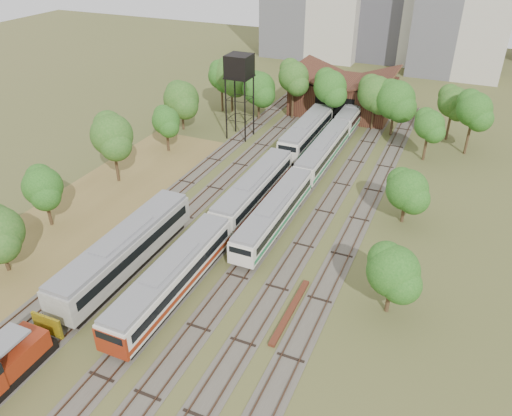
% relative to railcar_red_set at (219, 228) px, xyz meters
% --- Properties ---
extents(ground, '(240.00, 240.00, 0.00)m').
position_rel_railcar_red_set_xyz_m(ground, '(2.00, -14.59, -1.90)').
color(ground, '#475123').
rests_on(ground, ground).
extents(dry_grass_patch, '(14.00, 60.00, 0.04)m').
position_rel_railcar_red_set_xyz_m(dry_grass_patch, '(-16.00, -6.59, -1.88)').
color(dry_grass_patch, brown).
rests_on(dry_grass_patch, ground).
extents(tracks, '(24.60, 80.00, 0.19)m').
position_rel_railcar_red_set_xyz_m(tracks, '(1.33, 10.41, -1.86)').
color(tracks, '#4C473D').
rests_on(tracks, ground).
extents(railcar_red_set, '(2.91, 34.58, 3.59)m').
position_rel_railcar_red_set_xyz_m(railcar_red_set, '(0.00, 0.00, 0.00)').
color(railcar_red_set, black).
rests_on(railcar_red_set, ground).
extents(railcar_green_set, '(2.69, 52.08, 3.32)m').
position_rel_railcar_red_set_xyz_m(railcar_green_set, '(4.00, 22.57, -0.14)').
color(railcar_green_set, black).
rests_on(railcar_green_set, ground).
extents(railcar_rear, '(3.02, 16.08, 3.74)m').
position_rel_railcar_red_set_xyz_m(railcar_rear, '(0.00, 27.43, 0.08)').
color(railcar_rear, black).
rests_on(railcar_rear, ground).
extents(old_grey_coach, '(3.20, 18.00, 3.96)m').
position_rel_railcar_red_set_xyz_m(old_grey_coach, '(-6.00, -7.26, 0.26)').
color(old_grey_coach, black).
rests_on(old_grey_coach, ground).
extents(water_tower, '(3.54, 3.54, 12.23)m').
position_rel_railcar_red_set_xyz_m(water_tower, '(-10.22, 26.68, 8.42)').
color(water_tower, black).
rests_on(water_tower, ground).
extents(rail_pile_far, '(0.54, 8.57, 0.28)m').
position_rel_railcar_red_set_xyz_m(rail_pile_far, '(10.20, -6.67, -1.76)').
color(rail_pile_far, '#5B2A1A').
rests_on(rail_pile_far, ground).
extents(maintenance_shed, '(16.45, 11.55, 7.58)m').
position_rel_railcar_red_set_xyz_m(maintenance_shed, '(1.00, 43.39, 1.01)').
color(maintenance_shed, '#391914').
rests_on(maintenance_shed, ground).
extents(tree_band_left, '(8.45, 60.95, 8.77)m').
position_rel_railcar_red_set_xyz_m(tree_band_left, '(-17.99, 7.83, 3.13)').
color(tree_band_left, '#382616').
rests_on(tree_band_left, ground).
extents(tree_band_far, '(42.88, 9.08, 9.33)m').
position_rel_railcar_red_set_xyz_m(tree_band_far, '(1.21, 36.20, 4.01)').
color(tree_band_far, '#382616').
rests_on(tree_band_far, ground).
extents(tree_band_right, '(5.66, 36.55, 7.06)m').
position_rel_railcar_red_set_xyz_m(tree_band_right, '(16.80, 11.11, 2.44)').
color(tree_band_right, '#382616').
rests_on(tree_band_right, ground).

